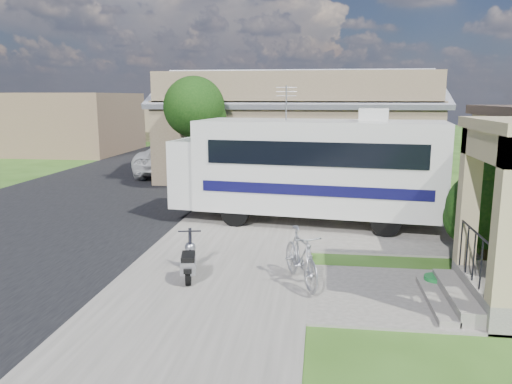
# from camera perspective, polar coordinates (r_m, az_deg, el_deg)

# --- Properties ---
(ground) EXTENTS (120.00, 120.00, 0.00)m
(ground) POSITION_cam_1_polar(r_m,az_deg,el_deg) (11.04, 0.90, -9.15)
(ground) COLOR #274913
(street_slab) EXTENTS (9.00, 80.00, 0.02)m
(street_slab) POSITION_cam_1_polar(r_m,az_deg,el_deg) (22.41, -15.44, 0.78)
(street_slab) COLOR black
(street_slab) RESTS_ON ground
(sidewalk_slab) EXTENTS (4.00, 80.00, 0.06)m
(sidewalk_slab) POSITION_cam_1_polar(r_m,az_deg,el_deg) (20.77, 1.32, 0.46)
(sidewalk_slab) COLOR #5F5C56
(sidewalk_slab) RESTS_ON ground
(driveway_slab) EXTENTS (7.00, 6.00, 0.05)m
(driveway_slab) POSITION_cam_1_polar(r_m,az_deg,el_deg) (15.28, 8.46, -3.48)
(driveway_slab) COLOR #5F5C56
(driveway_slab) RESTS_ON ground
(walk_slab) EXTENTS (4.00, 3.00, 0.05)m
(walk_slab) POSITION_cam_1_polar(r_m,az_deg,el_deg) (10.20, 17.54, -11.26)
(walk_slab) COLOR #5F5C56
(walk_slab) RESTS_ON ground
(warehouse) EXTENTS (12.50, 8.40, 5.04)m
(warehouse) POSITION_cam_1_polar(r_m,az_deg,el_deg) (24.37, 4.71, 6.61)
(warehouse) COLOR brown
(warehouse) RESTS_ON ground
(distant_bldg_far) EXTENTS (10.00, 8.00, 4.00)m
(distant_bldg_far) POSITION_cam_1_polar(r_m,az_deg,el_deg) (37.12, -22.06, 7.33)
(distant_bldg_far) COLOR brown
(distant_bldg_far) RESTS_ON ground
(distant_bldg_near) EXTENTS (8.00, 7.00, 3.20)m
(distant_bldg_near) POSITION_cam_1_polar(r_m,az_deg,el_deg) (47.22, -12.70, 7.96)
(distant_bldg_near) COLOR brown
(distant_bldg_near) RESTS_ON ground
(street_tree_a) EXTENTS (2.44, 2.40, 4.58)m
(street_tree_a) POSITION_cam_1_polar(r_m,az_deg,el_deg) (19.97, -6.76, 9.27)
(street_tree_a) COLOR black
(street_tree_a) RESTS_ON ground
(street_tree_b) EXTENTS (2.44, 2.40, 4.73)m
(street_tree_b) POSITION_cam_1_polar(r_m,az_deg,el_deg) (29.76, -1.99, 10.11)
(street_tree_b) COLOR black
(street_tree_b) RESTS_ON ground
(street_tree_c) EXTENTS (2.44, 2.40, 4.42)m
(street_tree_c) POSITION_cam_1_polar(r_m,az_deg,el_deg) (38.67, 0.23, 9.86)
(street_tree_c) COLOR black
(street_tree_c) RESTS_ON ground
(motorhome) EXTENTS (8.14, 3.43, 4.05)m
(motorhome) POSITION_cam_1_polar(r_m,az_deg,el_deg) (14.97, 6.07, 2.97)
(motorhome) COLOR beige
(motorhome) RESTS_ON ground
(shrub) EXTENTS (2.06, 1.97, 2.53)m
(shrub) POSITION_cam_1_polar(r_m,az_deg,el_deg) (12.80, 25.18, -1.37)
(shrub) COLOR black
(shrub) RESTS_ON ground
(scooter) EXTENTS (0.60, 1.39, 0.92)m
(scooter) POSITION_cam_1_polar(r_m,az_deg,el_deg) (10.50, -7.66, -7.90)
(scooter) COLOR black
(scooter) RESTS_ON ground
(bicycle) EXTENTS (1.19, 1.93, 1.12)m
(bicycle) POSITION_cam_1_polar(r_m,az_deg,el_deg) (10.12, 5.14, -7.72)
(bicycle) COLOR #96979D
(bicycle) RESTS_ON ground
(pickup_truck) EXTENTS (2.84, 6.12, 1.70)m
(pickup_truck) POSITION_cam_1_polar(r_m,az_deg,el_deg) (25.01, -8.82, 4.00)
(pickup_truck) COLOR silver
(pickup_truck) RESTS_ON ground
(van) EXTENTS (3.39, 6.21, 1.71)m
(van) POSITION_cam_1_polar(r_m,az_deg,el_deg) (31.33, -6.93, 5.43)
(van) COLOR silver
(van) RESTS_ON ground
(garden_hose) EXTENTS (0.46, 0.46, 0.21)m
(garden_hose) POSITION_cam_1_polar(r_m,az_deg,el_deg) (10.80, 19.82, -9.71)
(garden_hose) COLOR #15692A
(garden_hose) RESTS_ON ground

